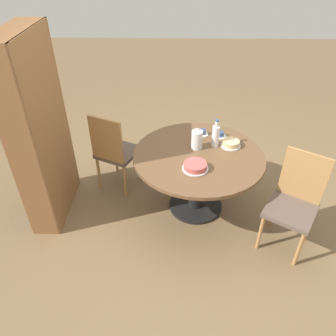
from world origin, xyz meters
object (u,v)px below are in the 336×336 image
Objects in this scene: cake_second at (231,144)px; chair_b at (115,150)px; cup_a at (202,133)px; water_bottle at (216,136)px; cup_b at (220,135)px; bookshelf at (42,135)px; chair_a at (294,201)px; cake_main at (195,166)px; coffee_pot at (197,139)px.

chair_b is at bearing 81.50° from cake_second.
chair_b is at bearing 92.52° from cup_a.
water_bottle is 2.25× the size of cup_b.
bookshelf is 6.30× the size of water_bottle.
cup_b is (0.38, -1.77, -0.20)m from bookshelf.
cup_b is (0.00, -1.17, 0.22)m from chair_b.
chair_a and chair_b have the same top height.
water_bottle is 0.48m from cake_main.
chair_a is 1.19m from cup_a.
bookshelf is 1.51m from coffee_pot.
cup_a is (0.27, -0.08, -0.08)m from coffee_pot.
coffee_pot is 0.77× the size of water_bottle.
bookshelf reaches higher than coffee_pot.
cake_main is at bearing 136.79° from cake_second.
bookshelf reaches higher than water_bottle.
coffee_pot is (-0.23, -0.90, 0.30)m from chair_b.
water_bottle is 0.23m from cup_b.
cup_a is (0.04, -0.98, 0.22)m from chair_b.
cake_second reaches higher than cup_a.
cup_a is at bearing 78.16° from cup_b.
cake_main reaches higher than cake_second.
chair_a reaches higher than cake_main.
water_bottle is (0.63, 0.69, 0.32)m from chair_a.
cup_a is at bearing 50.34° from cake_second.
cake_main is 0.65m from cup_a.
bookshelf is 14.16× the size of cup_b.
water_bottle is 0.27m from cup_a.
water_bottle reaches higher than cup_b.
chair_a is 0.96m from cake_main.
coffee_pot is (0.15, -1.50, -0.12)m from bookshelf.
water_bottle is at bearing -77.50° from coffee_pot.
bookshelf is 9.16× the size of cake_second.
chair_b is at bearing 55.48° from cake_main.
cup_a is at bearing -15.78° from coffee_pot.
coffee_pot is at bearing 96.60° from cake_second.
chair_b is 1.00m from cup_a.
water_bottle is at bearing 89.54° from cake_second.
cup_b is at bearing -101.84° from cup_a.
chair_a is 7.24× the size of cup_b.
cake_main is 1.86× the size of cup_b.
cup_a is at bearing -152.65° from chair_b.
coffee_pot is 1.73× the size of cup_b.
bookshelf is at bearing -157.97° from chair_a.
cup_b is (0.60, -0.30, -0.01)m from cake_main.
cake_main is 1.20× the size of cake_second.
bookshelf is 1.50m from cake_main.
cake_second is (0.41, -0.39, -0.00)m from cake_main.
chair_b is (0.82, 1.78, 0.00)m from chair_a.
bookshelf is (-0.38, 0.60, 0.42)m from chair_b.
chair_b is 0.97m from coffee_pot.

